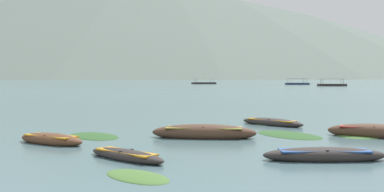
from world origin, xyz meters
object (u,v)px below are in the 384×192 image
object	(u,v)px
ferry_2	(332,85)
rowboat_0	(204,132)
ferry_0	(297,84)
rowboat_2	(374,132)
rowboat_4	(51,139)
rowboat_1	(324,155)
rowboat_3	(126,155)
ferry_1	(204,83)
rowboat_5	(272,122)

from	to	relation	value
ferry_2	rowboat_0	bearing A→B (deg)	-110.12
ferry_2	ferry_0	bearing A→B (deg)	99.07
rowboat_2	ferry_0	xyz separation A→B (m)	(31.00, 144.92, 0.22)
rowboat_2	rowboat_4	distance (m)	13.83
rowboat_4	rowboat_1	bearing A→B (deg)	-18.44
rowboat_3	ferry_2	world-z (taller)	ferry_2
rowboat_2	ferry_1	distance (m)	163.89
rowboat_1	ferry_0	size ratio (longest dim) A/B	0.43
rowboat_2	rowboat_5	world-z (taller)	rowboat_2
rowboat_0	ferry_2	xyz separation A→B (m)	(43.00, 117.37, 0.22)
rowboat_0	rowboat_1	xyz separation A→B (m)	(3.75, -4.98, -0.07)
rowboat_0	rowboat_3	bearing A→B (deg)	-117.71
ferry_1	ferry_0	bearing A→B (deg)	-27.80
rowboat_3	rowboat_5	bearing A→B (deg)	56.93
rowboat_2	ferry_0	bearing A→B (deg)	77.93
rowboat_3	ferry_2	xyz separation A→B (m)	(45.59, 122.29, 0.32)
ferry_2	rowboat_1	bearing A→B (deg)	-107.79
ferry_2	rowboat_5	bearing A→B (deg)	-109.20
rowboat_2	rowboat_3	world-z (taller)	rowboat_2
rowboat_3	rowboat_4	distance (m)	4.79
rowboat_2	rowboat_5	xyz separation A→B (m)	(-3.70, 4.59, -0.07)
rowboat_1	rowboat_4	size ratio (longest dim) A/B	1.18
rowboat_1	ferry_2	world-z (taller)	ferry_2
rowboat_2	ferry_2	distance (m)	122.26
rowboat_0	rowboat_4	bearing A→B (deg)	-164.58
rowboat_3	ferry_1	distance (m)	169.18
ferry_0	ferry_2	bearing A→B (deg)	-80.93
rowboat_1	ferry_0	distance (m)	154.24
ferry_1	rowboat_5	bearing A→B (deg)	-89.58
rowboat_4	ferry_2	distance (m)	128.80
rowboat_0	rowboat_2	xyz separation A→B (m)	(7.55, 0.36, -0.01)
rowboat_4	rowboat_5	world-z (taller)	rowboat_4
ferry_1	rowboat_3	bearing A→B (deg)	-91.79
rowboat_2	ferry_2	size ratio (longest dim) A/B	0.47
rowboat_0	ferry_0	world-z (taller)	ferry_0
rowboat_5	ferry_2	distance (m)	119.04
rowboat_2	ferry_0	world-z (taller)	ferry_0
rowboat_4	ferry_2	xyz separation A→B (m)	(49.13, 119.06, 0.28)
rowboat_4	ferry_2	world-z (taller)	ferry_2
rowboat_2	rowboat_4	xyz separation A→B (m)	(-13.68, -2.05, -0.06)
rowboat_4	ferry_0	bearing A→B (deg)	73.09
rowboat_1	rowboat_2	bearing A→B (deg)	54.60
ferry_2	rowboat_4	bearing A→B (deg)	-112.42
rowboat_1	rowboat_3	size ratio (longest dim) A/B	1.28
rowboat_3	rowboat_0	bearing A→B (deg)	62.29
rowboat_3	rowboat_1	bearing A→B (deg)	-0.62
rowboat_1	rowboat_3	world-z (taller)	rowboat_1
rowboat_4	ferry_2	size ratio (longest dim) A/B	0.38
rowboat_3	rowboat_5	size ratio (longest dim) A/B	0.89
ferry_1	ferry_2	size ratio (longest dim) A/B	1.24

